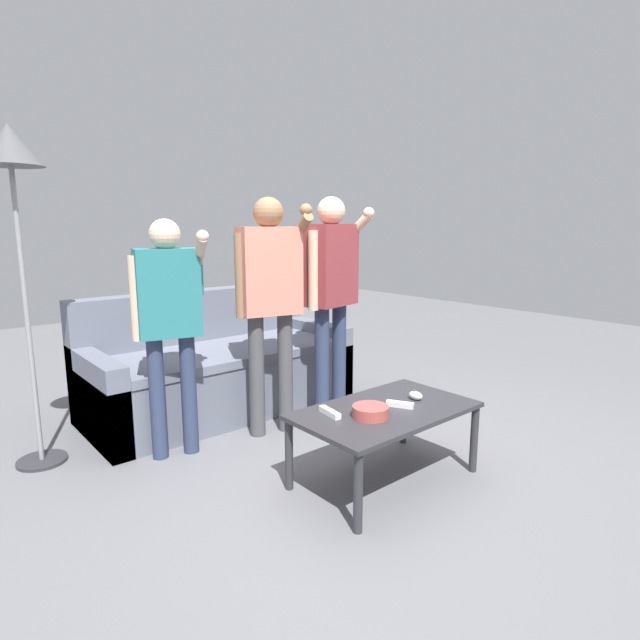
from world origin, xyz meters
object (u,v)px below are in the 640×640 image
couch (218,369)px  snack_bowl (370,412)px  player_center (270,288)px  game_remote_wand_far (400,404)px  game_remote_nunchuk (416,395)px  game_remote_wand_near (330,412)px  coffee_table (386,417)px  floor_lamp (12,172)px  player_right (331,281)px  player_left (169,311)px

couch → snack_bowl: (-0.03, -1.66, 0.14)m
snack_bowl → player_center: size_ratio=0.12×
game_remote_wand_far → player_center: bearing=99.3°
game_remote_nunchuk → game_remote_wand_near: (-0.54, 0.13, -0.01)m
coffee_table → player_center: 1.14m
game_remote_wand_near → game_remote_wand_far: (0.37, -0.16, 0.00)m
game_remote_nunchuk → player_center: bearing=108.6°
couch → floor_lamp: size_ratio=1.01×
floor_lamp → player_right: 2.03m
coffee_table → player_left: player_left is taller
player_right → game_remote_wand_near: bearing=-131.9°
snack_bowl → player_left: (-0.59, 1.09, 0.46)m
game_remote_nunchuk → player_right: bearing=78.5°
coffee_table → player_right: size_ratio=0.62×
game_remote_wand_near → player_right: bearing=48.1°
couch → player_center: player_center is taller
coffee_table → player_left: 1.39m
couch → player_right: (0.55, -0.69, 0.70)m
game_remote_wand_near → floor_lamp: bearing=129.3°
couch → player_center: (0.04, -0.67, 0.68)m
player_right → snack_bowl: bearing=-121.1°
player_left → player_center: player_center is taller
couch → game_remote_wand_near: 1.52m
snack_bowl → game_remote_nunchuk: 0.39m
snack_bowl → game_remote_wand_near: snack_bowl is taller
couch → game_remote_nunchuk: couch is taller
player_center → game_remote_wand_far: bearing=-80.7°
snack_bowl → game_remote_wand_near: bearing=132.0°
floor_lamp → player_center: bearing=-21.5°
snack_bowl → floor_lamp: 2.31m
couch → game_remote_wand_near: (-0.18, -1.50, 0.13)m
snack_bowl → player_left: size_ratio=0.13×
player_right → couch: bearing=128.7°
couch → coffee_table: 1.63m
game_remote_wand_near → player_left: bearing=115.6°
coffee_table → game_remote_wand_near: bearing=157.8°
player_right → game_remote_wand_near: 1.23m
snack_bowl → floor_lamp: (-1.25, 1.51, 1.23)m
game_remote_nunchuk → couch: bearing=102.4°
game_remote_wand_near → snack_bowl: bearing=-48.0°
player_center → game_remote_wand_far: size_ratio=10.53×
coffee_table → floor_lamp: (-1.40, 1.47, 1.31)m
couch → snack_bowl: size_ratio=10.31×
player_left → player_right: bearing=-5.7°
snack_bowl → player_center: (0.07, 0.99, 0.54)m
player_left → game_remote_wand_far: (0.82, -1.09, -0.47)m
floor_lamp → game_remote_wand_far: 2.45m
player_left → player_center: bearing=-8.2°
couch → coffee_table: (0.12, -1.62, 0.06)m
game_remote_wand_far → player_left: bearing=127.0°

